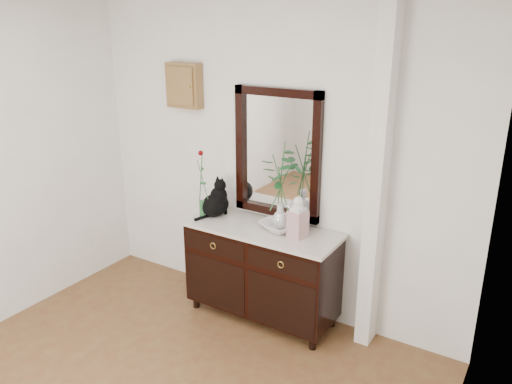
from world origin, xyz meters
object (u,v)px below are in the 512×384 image
Objects in this scene: sideboard at (262,268)px; lotus_bowl at (280,226)px; ginger_jar at (298,216)px; cat at (215,198)px.

lotus_bowl is at bearing 14.53° from sideboard.
ginger_jar is at bearing -0.13° from sideboard.
sideboard is at bearing 10.82° from cat.
lotus_bowl is (0.66, 0.01, -0.13)m from cat.
ginger_jar reaches higher than cat.
cat is 0.67m from lotus_bowl.
cat is 1.07× the size of lotus_bowl.
sideboard is at bearing -165.47° from lotus_bowl.
sideboard is 3.99× the size of cat.
sideboard is 4.26× the size of lotus_bowl.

